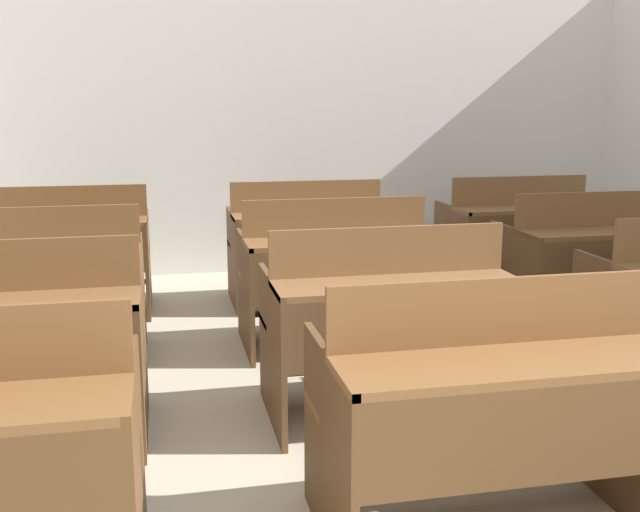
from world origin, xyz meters
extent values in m
cube|color=silver|center=(0.00, 6.30, 1.35)|extent=(6.68, 0.06, 2.71)
cube|color=#53361D|center=(-1.21, 1.75, 0.36)|extent=(0.03, 0.74, 0.72)
cube|color=#53371E|center=(-0.56, 1.77, 0.36)|extent=(0.03, 0.74, 0.72)
cube|color=#53371E|center=(0.59, 1.77, 0.36)|extent=(0.03, 0.74, 0.72)
cube|color=brown|center=(0.01, 1.58, 0.71)|extent=(1.18, 0.36, 0.03)
cube|color=#53371E|center=(0.01, 1.42, 0.53)|extent=(1.12, 0.02, 0.33)
cube|color=brown|center=(0.01, 1.75, 0.84)|extent=(1.18, 0.02, 0.23)
cube|color=brown|center=(0.01, 2.00, 0.44)|extent=(1.18, 0.28, 0.03)
cube|color=#53371E|center=(0.01, 2.00, 0.16)|extent=(1.12, 0.04, 0.04)
cube|color=#54381F|center=(-1.21, 2.90, 0.36)|extent=(0.03, 0.74, 0.72)
cube|color=brown|center=(-1.79, 2.88, 0.84)|extent=(1.18, 0.02, 0.23)
cube|color=brown|center=(-1.79, 3.13, 0.44)|extent=(1.18, 0.28, 0.03)
cube|color=#54381F|center=(-1.79, 3.13, 0.16)|extent=(1.12, 0.04, 0.04)
cube|color=brown|center=(-0.59, 2.88, 0.36)|extent=(0.03, 0.74, 0.72)
cube|color=brown|center=(0.56, 2.88, 0.36)|extent=(0.03, 0.74, 0.72)
cube|color=brown|center=(-0.02, 2.70, 0.71)|extent=(1.18, 0.36, 0.03)
cube|color=brown|center=(-0.02, 2.53, 0.53)|extent=(1.12, 0.02, 0.33)
cube|color=brown|center=(-0.02, 2.87, 0.84)|extent=(1.18, 0.02, 0.23)
cube|color=brown|center=(-0.02, 3.11, 0.44)|extent=(1.18, 0.28, 0.03)
cube|color=brown|center=(-0.02, 3.11, 0.16)|extent=(1.12, 0.04, 0.04)
cube|color=brown|center=(1.22, 2.88, 0.36)|extent=(0.03, 0.74, 0.72)
cube|color=brown|center=(-1.23, 3.99, 0.36)|extent=(0.03, 0.74, 0.72)
cube|color=brown|center=(-1.81, 3.80, 0.71)|extent=(1.18, 0.36, 0.03)
cube|color=brown|center=(-1.81, 3.63, 0.53)|extent=(1.12, 0.02, 0.33)
cube|color=brown|center=(-1.81, 3.97, 0.84)|extent=(1.18, 0.02, 0.23)
cube|color=brown|center=(-1.81, 4.22, 0.44)|extent=(1.18, 0.28, 0.03)
cube|color=brown|center=(-1.81, 4.22, 0.16)|extent=(1.12, 0.04, 0.04)
cube|color=brown|center=(-0.60, 4.01, 0.36)|extent=(0.03, 0.74, 0.72)
cube|color=brown|center=(0.55, 4.01, 0.36)|extent=(0.03, 0.74, 0.72)
cube|color=brown|center=(-0.02, 3.83, 0.71)|extent=(1.18, 0.36, 0.03)
cube|color=brown|center=(-0.02, 3.66, 0.53)|extent=(1.12, 0.02, 0.33)
cube|color=brown|center=(-0.02, 4.00, 0.84)|extent=(1.18, 0.02, 0.23)
cube|color=brown|center=(-0.02, 4.24, 0.44)|extent=(1.18, 0.28, 0.03)
cube|color=brown|center=(-0.02, 4.24, 0.16)|extent=(1.12, 0.04, 0.04)
cube|color=brown|center=(1.21, 3.98, 0.36)|extent=(0.03, 0.74, 0.72)
cube|color=brown|center=(1.78, 3.79, 0.71)|extent=(1.18, 0.36, 0.03)
cube|color=brown|center=(1.78, 3.62, 0.53)|extent=(1.12, 0.02, 0.33)
cube|color=brown|center=(1.78, 3.96, 0.84)|extent=(1.18, 0.02, 0.23)
cube|color=brown|center=(1.78, 4.21, 0.44)|extent=(1.18, 0.28, 0.03)
cube|color=brown|center=(1.78, 4.21, 0.16)|extent=(1.12, 0.04, 0.04)
cube|color=#52361D|center=(-1.21, 5.12, 0.36)|extent=(0.03, 0.74, 0.72)
cube|color=brown|center=(-1.78, 4.93, 0.71)|extent=(1.18, 0.36, 0.03)
cube|color=#52361D|center=(-1.78, 4.76, 0.53)|extent=(1.12, 0.02, 0.33)
cube|color=brown|center=(-1.78, 5.10, 0.84)|extent=(1.18, 0.02, 0.23)
cube|color=brown|center=(-1.78, 5.35, 0.44)|extent=(1.18, 0.28, 0.03)
cube|color=#52361D|center=(-1.78, 5.35, 0.16)|extent=(1.12, 0.04, 0.04)
cube|color=brown|center=(-0.57, 5.11, 0.36)|extent=(0.03, 0.74, 0.72)
cube|color=brown|center=(0.58, 5.11, 0.36)|extent=(0.03, 0.74, 0.72)
cube|color=brown|center=(0.01, 4.93, 0.71)|extent=(1.18, 0.36, 0.03)
cube|color=brown|center=(0.01, 4.76, 0.53)|extent=(1.12, 0.02, 0.33)
cube|color=brown|center=(0.01, 5.09, 0.84)|extent=(1.18, 0.02, 0.23)
cube|color=brown|center=(0.01, 5.34, 0.44)|extent=(1.18, 0.28, 0.03)
cube|color=brown|center=(0.01, 5.34, 0.16)|extent=(1.12, 0.04, 0.04)
cube|color=brown|center=(1.21, 5.11, 0.36)|extent=(0.03, 0.74, 0.72)
cube|color=brown|center=(2.36, 5.11, 0.36)|extent=(0.03, 0.74, 0.72)
cube|color=brown|center=(1.79, 4.92, 0.71)|extent=(1.18, 0.36, 0.03)
cube|color=brown|center=(1.79, 4.75, 0.53)|extent=(1.12, 0.02, 0.33)
cube|color=brown|center=(1.79, 5.09, 0.84)|extent=(1.18, 0.02, 0.23)
cube|color=brown|center=(1.79, 5.33, 0.44)|extent=(1.18, 0.28, 0.03)
cube|color=brown|center=(1.79, 5.33, 0.16)|extent=(1.12, 0.04, 0.04)
cylinder|color=#474C51|center=(2.99, 5.72, 0.18)|extent=(0.26, 0.26, 0.36)
camera|label=1|loc=(-1.09, -0.55, 1.54)|focal=42.00mm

